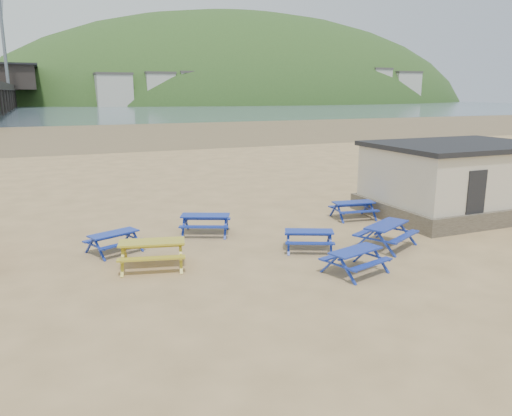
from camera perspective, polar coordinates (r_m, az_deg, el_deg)
name	(u,v)px	position (r m, az deg, el deg)	size (l,w,h in m)	color
ground	(244,248)	(17.49, -1.34, -4.54)	(400.00, 400.00, 0.00)	tan
wet_sand	(93,132)	(70.96, -18.13, 8.23)	(400.00, 400.00, 0.00)	olive
sea	(61,108)	(185.67, -21.43, 10.64)	(400.00, 400.00, 0.00)	#495B68
picnic_table_blue_a	(114,242)	(17.56, -15.91, -3.81)	(2.02, 1.84, 0.69)	#133E9A
picnic_table_blue_b	(205,224)	(19.09, -5.79, -1.89)	(2.26, 2.08, 0.76)	#133E9A
picnic_table_blue_c	(353,210)	(21.75, 11.06, -0.24)	(1.93, 1.64, 0.73)	#133E9A
picnic_table_blue_d	(309,240)	(17.22, 6.07, -3.70)	(2.04, 1.89, 0.69)	#133E9A
picnic_table_blue_e	(355,261)	(15.30, 11.28, -5.99)	(2.05, 1.82, 0.73)	#133E9A
picnic_table_blue_f	(386,235)	(18.03, 14.63, -3.05)	(2.49, 2.33, 0.83)	#133E9A
picnic_table_yellow	(152,254)	(15.81, -11.76, -5.18)	(2.32, 2.03, 0.84)	gold
amenity_block	(457,179)	(23.71, 22.01, 3.11)	(7.40, 5.40, 3.15)	#665B4C
pier	(2,91)	(194.09, -27.07, 11.81)	(24.00, 220.00, 39.29)	black
headland_town	(242,122)	(263.79, -1.56, 9.85)	(264.00, 144.00, 108.00)	#2D4C1E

